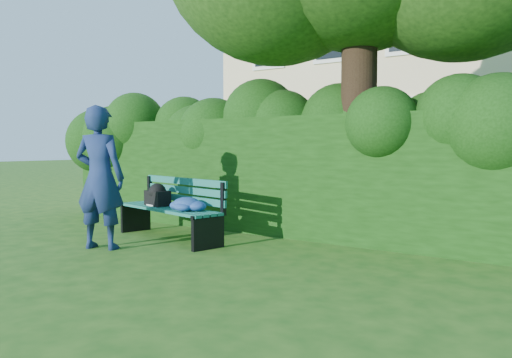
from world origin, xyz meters
The scene contains 5 objects.
ground centered at (0.00, 0.00, 0.00)m, with size 80.00×80.00×0.00m, color #215117.
apartment_building centered at (0.00, 13.99, 6.00)m, with size 16.00×8.08×12.00m.
hedge centered at (0.00, 2.20, 0.90)m, with size 10.00×1.00×1.80m.
park_bench centered at (-1.54, 0.71, 0.50)m, with size 2.09×0.99×0.89m.
man_reading centered at (-1.89, -0.30, 0.95)m, with size 0.69×0.45×1.89m, color navy.
Camera 1 is at (3.56, -4.51, 1.36)m, focal length 35.00 mm.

